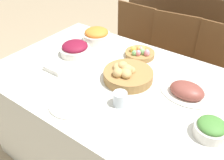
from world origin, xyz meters
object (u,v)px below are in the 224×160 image
at_px(chair_far_left, 128,47).
at_px(dinner_plate, 72,103).
at_px(carrot_bowl, 97,35).
at_px(green_salad_bowl, 211,129).
at_px(bread_basket, 127,74).
at_px(butter_dish, 55,68).
at_px(ham_platter, 187,91).
at_px(beet_salad_bowl, 75,49).
at_px(chair_far_right, 210,75).
at_px(fork, 53,93).
at_px(drinking_cup, 120,99).
at_px(chair_far_center, 167,60).
at_px(knife, 93,115).
at_px(spoon, 98,117).
at_px(sideboard, 193,33).
at_px(egg_basket, 140,53).

relative_size(chair_far_left, dinner_plate, 3.60).
bearing_deg(carrot_bowl, green_salad_bowl, -23.12).
distance_m(bread_basket, dinner_plate, 0.38).
xyz_separation_m(carrot_bowl, butter_dish, (0.04, -0.48, -0.04)).
height_order(bread_basket, butter_dish, bread_basket).
distance_m(ham_platter, beet_salad_bowl, 0.83).
height_order(chair_far_right, fork, chair_far_right).
bearing_deg(bread_basket, drinking_cup, -66.42).
height_order(chair_far_right, chair_far_left, same).
xyz_separation_m(chair_far_left, drinking_cup, (0.60, -1.02, 0.33)).
xyz_separation_m(chair_far_center, knife, (0.10, -1.17, 0.29)).
distance_m(bread_basket, fork, 0.45).
relative_size(dinner_plate, spoon, 1.29).
bearing_deg(chair_far_center, bread_basket, -91.50).
bearing_deg(dinner_plate, drinking_cup, 35.07).
height_order(green_salad_bowl, spoon, green_salad_bowl).
height_order(green_salad_bowl, dinner_plate, green_salad_bowl).
xyz_separation_m(ham_platter, fork, (-0.62, -0.43, -0.02)).
relative_size(ham_platter, carrot_bowl, 1.38).
height_order(chair_far_center, fork, chair_far_center).
relative_size(ham_platter, fork, 1.55).
distance_m(chair_far_left, fork, 1.23).
bearing_deg(beet_salad_bowl, sideboard, 75.92).
xyz_separation_m(bread_basket, green_salad_bowl, (0.55, -0.14, 0.00)).
relative_size(chair_far_right, sideboard, 0.61).
bearing_deg(dinner_plate, butter_dish, 150.79).
bearing_deg(fork, butter_dish, 137.66).
height_order(bread_basket, drinking_cup, bread_basket).
relative_size(chair_far_center, ham_platter, 3.00).
xyz_separation_m(ham_platter, butter_dish, (-0.79, -0.26, -0.01)).
bearing_deg(bread_basket, knife, -85.34).
xyz_separation_m(chair_far_left, spoon, (0.56, -1.17, 0.29)).
height_order(carrot_bowl, spoon, carrot_bowl).
distance_m(bread_basket, egg_basket, 0.30).
relative_size(green_salad_bowl, drinking_cup, 1.94).
bearing_deg(green_salad_bowl, butter_dish, -177.40).
bearing_deg(egg_basket, green_salad_bowl, -34.50).
bearing_deg(dinner_plate, ham_platter, 42.45).
height_order(chair_far_left, knife, chair_far_left).
relative_size(chair_far_left, ham_platter, 3.00).
bearing_deg(fork, sideboard, 89.40).
xyz_separation_m(egg_basket, butter_dish, (-0.35, -0.48, -0.01)).
xyz_separation_m(green_salad_bowl, knife, (-0.52, -0.22, -0.04)).
bearing_deg(bread_basket, chair_far_left, 121.80).
bearing_deg(spoon, beet_salad_bowl, 137.78).
bearing_deg(green_salad_bowl, carrot_bowl, 156.88).
height_order(fork, knife, same).
height_order(carrot_bowl, dinner_plate, carrot_bowl).
xyz_separation_m(chair_far_right, butter_dish, (-0.76, -1.00, 0.31)).
distance_m(egg_basket, ham_platter, 0.48).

